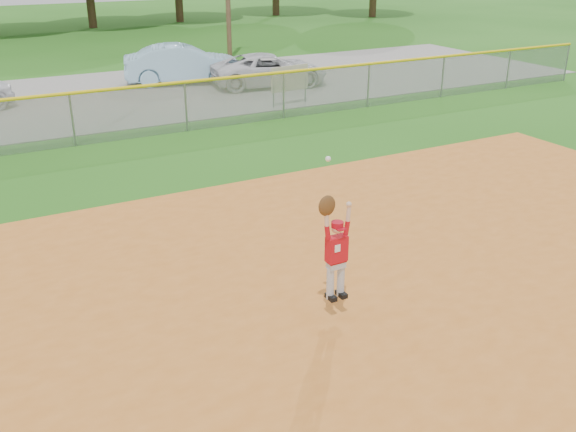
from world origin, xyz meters
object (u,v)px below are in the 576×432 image
(car_white_b, at_px, (269,70))
(ballplayer, at_px, (335,248))
(car_blue, at_px, (183,64))
(sponsor_sign, at_px, (290,79))

(car_white_b, bearing_deg, ballplayer, 166.98)
(car_white_b, relative_size, ballplayer, 2.04)
(car_white_b, bearing_deg, car_blue, 63.21)
(sponsor_sign, height_order, ballplayer, ballplayer)
(car_white_b, height_order, sponsor_sign, sponsor_sign)
(ballplayer, bearing_deg, car_white_b, 66.32)
(car_blue, height_order, sponsor_sign, car_blue)
(sponsor_sign, bearing_deg, ballplayer, -115.83)
(car_blue, relative_size, sponsor_sign, 3.01)
(car_blue, distance_m, sponsor_sign, 5.77)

